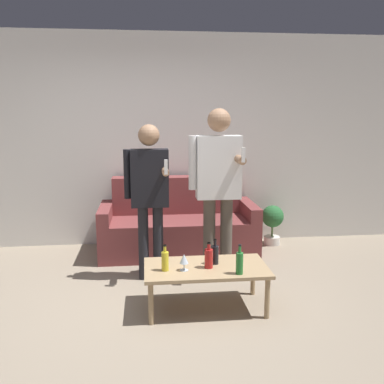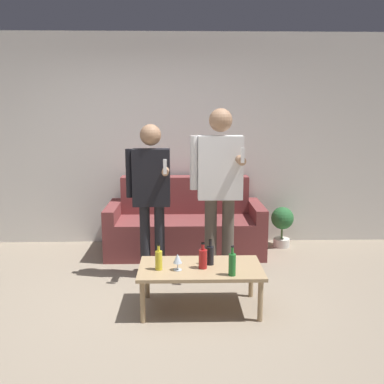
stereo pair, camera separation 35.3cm
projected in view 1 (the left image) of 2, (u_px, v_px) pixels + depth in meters
ground_plane at (147, 320)px, 3.59m from camera, size 16.00×16.00×0.00m
wall_back at (144, 141)px, 5.50m from camera, size 8.00×0.06×2.70m
couch at (178, 226)px, 5.30m from camera, size 1.89×0.81×0.91m
coffee_table at (206, 271)px, 3.75m from camera, size 1.08×0.58×0.39m
bottle_orange at (165, 260)px, 3.63m from camera, size 0.06×0.06×0.23m
bottle_green at (209, 258)px, 3.70m from camera, size 0.07×0.07×0.23m
bottle_dark at (215, 254)px, 3.79m from camera, size 0.07×0.07×0.23m
bottle_yellow at (240, 262)px, 3.56m from camera, size 0.06×0.06×0.26m
wine_glass_near at (184, 259)px, 3.63m from camera, size 0.08×0.08×0.15m
person_standing_left at (149, 189)px, 4.32m from camera, size 0.45×0.41×1.60m
person_standing_right at (218, 180)px, 4.35m from camera, size 0.53×0.45×1.76m
potted_plant at (273, 220)px, 5.58m from camera, size 0.29×0.29×0.52m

